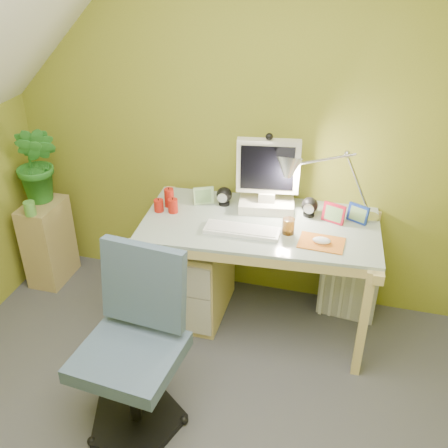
% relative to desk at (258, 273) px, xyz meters
% --- Properties ---
extents(wall_back, '(3.20, 0.01, 2.40)m').
position_rel_desk_xyz_m(wall_back, '(-0.17, 0.37, 0.82)').
color(wall_back, olive).
rests_on(wall_back, floor).
extents(desk, '(1.46, 0.81, 0.76)m').
position_rel_desk_xyz_m(desk, '(0.00, 0.00, 0.00)').
color(desk, '#D3B96F').
rests_on(desk, floor).
extents(monitor, '(0.44, 0.30, 0.56)m').
position_rel_desk_xyz_m(monitor, '(-0.00, 0.18, 0.66)').
color(monitor, silver).
rests_on(monitor, desk).
extents(speaker_left, '(0.11, 0.11, 0.12)m').
position_rel_desk_xyz_m(speaker_left, '(-0.27, 0.16, 0.44)').
color(speaker_left, black).
rests_on(speaker_left, desk).
extents(speaker_right, '(0.11, 0.11, 0.12)m').
position_rel_desk_xyz_m(speaker_right, '(0.27, 0.16, 0.44)').
color(speaker_right, black).
rests_on(speaker_right, desk).
extents(keyboard, '(0.44, 0.15, 0.02)m').
position_rel_desk_xyz_m(keyboard, '(-0.08, -0.14, 0.39)').
color(keyboard, white).
rests_on(keyboard, desk).
extents(mousepad, '(0.26, 0.19, 0.01)m').
position_rel_desk_xyz_m(mousepad, '(0.38, -0.14, 0.38)').
color(mousepad, orange).
rests_on(mousepad, desk).
extents(mouse, '(0.11, 0.07, 0.03)m').
position_rel_desk_xyz_m(mouse, '(0.38, -0.14, 0.40)').
color(mouse, white).
rests_on(mouse, mousepad).
extents(amber_tumbler, '(0.08, 0.08, 0.09)m').
position_rel_desk_xyz_m(amber_tumbler, '(0.18, -0.08, 0.42)').
color(amber_tumbler, brown).
rests_on(amber_tumbler, desk).
extents(candle_cluster, '(0.19, 0.17, 0.12)m').
position_rel_desk_xyz_m(candle_cluster, '(-0.60, 0.01, 0.44)').
color(candle_cluster, '#B71C0F').
rests_on(candle_cluster, desk).
extents(photo_frame_red, '(0.14, 0.06, 0.12)m').
position_rel_desk_xyz_m(photo_frame_red, '(0.42, 0.12, 0.44)').
color(photo_frame_red, '#B8132B').
rests_on(photo_frame_red, desk).
extents(photo_frame_blue, '(0.12, 0.07, 0.11)m').
position_rel_desk_xyz_m(photo_frame_blue, '(0.56, 0.16, 0.43)').
color(photo_frame_blue, navy).
rests_on(photo_frame_blue, desk).
extents(photo_frame_green, '(0.13, 0.07, 0.11)m').
position_rel_desk_xyz_m(photo_frame_green, '(-0.40, 0.14, 0.43)').
color(photo_frame_green, '#A1C889').
rests_on(photo_frame_green, desk).
extents(desk_lamp, '(0.65, 0.39, 0.65)m').
position_rel_desk_xyz_m(desk_lamp, '(0.45, 0.18, 0.70)').
color(desk_lamp, silver).
rests_on(desk_lamp, desk).
extents(side_ledge, '(0.23, 0.36, 0.62)m').
position_rel_desk_xyz_m(side_ledge, '(-1.57, 0.07, -0.07)').
color(side_ledge, tan).
rests_on(side_ledge, floor).
extents(potted_plant, '(0.34, 0.28, 0.57)m').
position_rel_desk_xyz_m(potted_plant, '(-1.57, 0.12, 0.53)').
color(potted_plant, '#297627').
rests_on(potted_plant, side_ledge).
extents(green_cup, '(0.09, 0.09, 0.10)m').
position_rel_desk_xyz_m(green_cup, '(-1.55, -0.08, 0.29)').
color(green_cup, '#5CA544').
rests_on(green_cup, side_ledge).
extents(task_chair, '(0.60, 0.60, 0.99)m').
position_rel_desk_xyz_m(task_chair, '(-0.44, -0.99, 0.12)').
color(task_chair, '#3F5267').
rests_on(task_chair, floor).
extents(radiator, '(0.39, 0.19, 0.38)m').
position_rel_desk_xyz_m(radiator, '(0.57, 0.23, -0.19)').
color(radiator, silver).
rests_on(radiator, floor).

